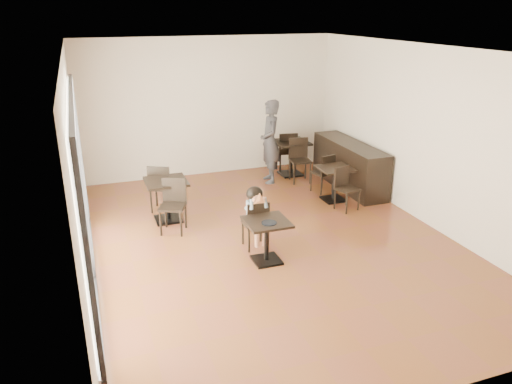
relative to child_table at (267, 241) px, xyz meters
name	(u,v)px	position (x,y,z in m)	size (l,w,h in m)	color
floor	(270,240)	(0.33, 0.70, -0.35)	(6.00, 8.00, 0.01)	brown
ceiling	(272,49)	(0.33, 0.70, 2.85)	(6.00, 8.00, 0.01)	silver
wall_back	(209,107)	(0.33, 4.70, 1.25)	(6.00, 0.01, 3.20)	beige
wall_front	(429,263)	(0.33, -3.30, 1.25)	(6.00, 0.01, 3.20)	beige
wall_left	(76,170)	(-2.67, 0.70, 1.25)	(0.01, 8.00, 3.20)	beige
wall_right	(425,136)	(3.33, 0.70, 1.25)	(0.01, 8.00, 3.20)	beige
storefront_window	(81,194)	(-2.64, 0.20, 1.05)	(0.04, 4.50, 2.60)	white
child_table	(267,241)	(0.00, 0.00, 0.00)	(0.66, 0.66, 0.70)	black
child_chair	(255,224)	(0.00, 0.55, 0.07)	(0.38, 0.38, 0.84)	black
child	(255,218)	(0.00, 0.55, 0.18)	(0.38, 0.53, 1.06)	gray
plate	(269,223)	(0.00, -0.10, 0.36)	(0.24, 0.24, 0.01)	black
pizza_slice	(259,200)	(0.00, 0.36, 0.57)	(0.25, 0.19, 0.06)	#E8CA6E
adult_patron	(270,142)	(1.44, 3.61, 0.59)	(0.69, 0.45, 1.89)	#3A393F
cafe_table_mid	(334,184)	(2.26, 2.04, 0.01)	(0.67, 0.67, 0.71)	black
cafe_table_left	(167,201)	(-1.18, 2.15, 0.05)	(0.75, 0.75, 0.80)	black
cafe_table_back	(291,158)	(2.09, 3.91, 0.06)	(0.78, 0.78, 0.82)	black
chair_mid_a	(322,173)	(2.26, 2.59, 0.08)	(0.39, 0.39, 0.86)	black
chair_mid_b	(347,189)	(2.26, 1.49, 0.08)	(0.39, 0.39, 0.86)	black
chair_left_a	(162,187)	(-1.18, 2.70, 0.13)	(0.43, 0.43, 0.96)	black
chair_left_b	(172,207)	(-1.18, 1.60, 0.13)	(0.43, 0.43, 0.96)	black
chair_back_a	(286,152)	(2.09, 4.20, 0.14)	(0.45, 0.45, 0.99)	black
chair_back_b	(300,161)	(2.09, 3.36, 0.14)	(0.45, 0.45, 0.99)	black
service_counter	(349,165)	(2.98, 2.70, 0.15)	(0.60, 2.40, 1.00)	black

